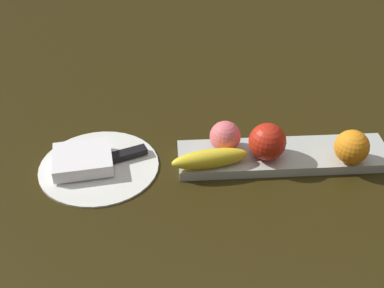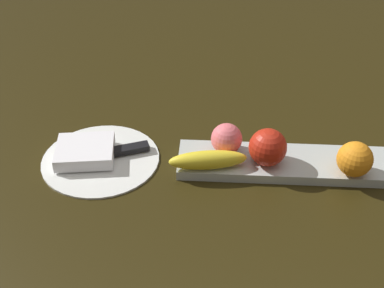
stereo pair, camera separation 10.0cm
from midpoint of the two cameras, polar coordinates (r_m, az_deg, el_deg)
ground_plane at (r=1.02m, az=10.03°, el=-3.10°), size 2.40×2.40×0.00m
fruit_tray at (r=1.04m, az=7.87°, el=-1.49°), size 0.44×0.11×0.02m
apple at (r=0.99m, az=5.90°, el=0.16°), size 0.08×0.08×0.08m
banana at (r=0.98m, az=-0.82°, el=-1.69°), size 0.16×0.06×0.04m
orange_near_apple at (r=1.02m, az=15.30°, el=-0.29°), size 0.07×0.07×0.07m
peach at (r=1.01m, az=1.06°, el=0.79°), size 0.06×0.06×0.06m
dinner_plate at (r=1.04m, az=-13.42°, el=-2.55°), size 0.25×0.25×0.01m
folded_napkin at (r=1.04m, az=-15.22°, el=-1.84°), size 0.13×0.12×0.03m
knife at (r=1.04m, az=-11.19°, el=-1.52°), size 0.18×0.09×0.01m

